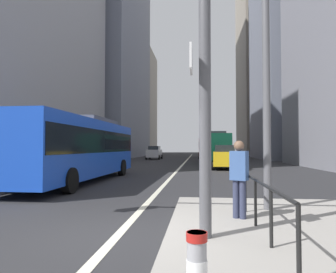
{
  "coord_description": "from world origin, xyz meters",
  "views": [
    {
      "loc": [
        1.63,
        -6.03,
        1.78
      ],
      "look_at": [
        -2.81,
        38.09,
        3.32
      ],
      "focal_mm": 32.75,
      "sensor_mm": 36.0,
      "label": 1
    }
  ],
  "objects": [
    {
      "name": "ground_plane",
      "position": [
        0.0,
        20.0,
        0.0
      ],
      "size": [
        160.0,
        160.0,
        0.0
      ],
      "primitive_type": "plane",
      "color": "#28282B"
    },
    {
      "name": "pedestrian_railing",
      "position": [
        2.8,
        -0.17,
        0.87
      ],
      "size": [
        0.06,
        4.21,
        0.98
      ],
      "color": "black",
      "rests_on": "median_island"
    },
    {
      "name": "street_lamp_post",
      "position": [
        3.42,
        2.24,
        5.28
      ],
      "size": [
        5.5,
        0.32,
        8.0
      ],
      "color": "#56565B",
      "rests_on": "median_island"
    },
    {
      "name": "pedestrian_walking",
      "position": [
        2.55,
        1.16,
        1.15
      ],
      "size": [
        0.45,
        0.39,
        1.78
      ],
      "color": "#2D334C",
      "rests_on": "median_island"
    },
    {
      "name": "traffic_signal_gantry",
      "position": [
        -0.4,
        -0.42,
        4.13
      ],
      "size": [
        6.4,
        0.65,
        6.0
      ],
      "color": "#515156",
      "rests_on": "median_island"
    },
    {
      "name": "car_receding_near",
      "position": [
        3.92,
        57.28,
        0.99
      ],
      "size": [
        2.1,
        4.26,
        1.94
      ],
      "color": "#232838",
      "rests_on": "ground"
    },
    {
      "name": "lane_centre_line",
      "position": [
        0.0,
        30.0,
        0.01
      ],
      "size": [
        0.2,
        80.0,
        0.01
      ],
      "primitive_type": "cube",
      "color": "beige",
      "rests_on": "ground"
    },
    {
      "name": "car_oncoming_mid",
      "position": [
        -4.88,
        38.55,
        0.99
      ],
      "size": [
        2.06,
        4.4,
        1.94
      ],
      "color": "silver",
      "rests_on": "ground"
    },
    {
      "name": "office_tower_right_far",
      "position": [
        17.0,
        63.7,
        25.88
      ],
      "size": [
        11.94,
        16.87,
        51.77
      ],
      "primitive_type": "cube",
      "color": "gray",
      "rests_on": "ground"
    },
    {
      "name": "office_tower_left_mid",
      "position": [
        -16.0,
        48.24,
        25.72
      ],
      "size": [
        13.7,
        25.21,
        51.44
      ],
      "primitive_type": "cube",
      "color": "slate",
      "rests_on": "ground"
    },
    {
      "name": "city_bus_blue_oncoming",
      "position": [
        -4.41,
        9.07,
        1.84
      ],
      "size": [
        2.85,
        11.7,
        3.4
      ],
      "color": "blue",
      "rests_on": "ground"
    },
    {
      "name": "city_bus_red_distant",
      "position": [
        2.99,
        45.01,
        1.84
      ],
      "size": [
        2.83,
        11.8,
        3.4
      ],
      "color": "red",
      "rests_on": "ground"
    },
    {
      "name": "office_tower_left_far",
      "position": [
        -16.0,
        76.24,
        14.15
      ],
      "size": [
        10.07,
        20.05,
        28.3
      ],
      "primitive_type": "cube",
      "color": "gray",
      "rests_on": "ground"
    },
    {
      "name": "office_tower_right_mid",
      "position": [
        17.0,
        42.57,
        21.65
      ],
      "size": [
        12.24,
        16.89,
        43.3
      ],
      "primitive_type": "cube",
      "color": "slate",
      "rests_on": "ground"
    },
    {
      "name": "city_bus_red_receding",
      "position": [
        3.5,
        28.73,
        1.84
      ],
      "size": [
        2.71,
        11.6,
        3.4
      ],
      "color": "#198456",
      "rests_on": "ground"
    },
    {
      "name": "car_receding_far",
      "position": [
        3.69,
        19.14,
        0.99
      ],
      "size": [
        2.21,
        4.46,
        1.94
      ],
      "color": "gold",
      "rests_on": "ground"
    }
  ]
}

